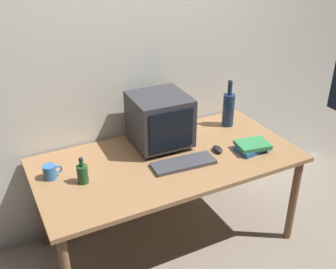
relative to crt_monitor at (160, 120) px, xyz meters
The scene contains 10 objects.
ground_plane 0.93m from the crt_monitor, 100.53° to the right, with size 6.00×6.00×0.00m, color gray.
back_wall 0.46m from the crt_monitor, 96.96° to the left, with size 4.00×0.08×2.50m, color silver.
desk 0.33m from the crt_monitor, 100.53° to the right, with size 1.77×0.88×0.72m.
crt_monitor is the anchor object (origin of this frame).
keyboard 0.37m from the crt_monitor, 87.28° to the right, with size 0.42×0.15×0.02m, color #3F3F47.
computer_mouse 0.45m from the crt_monitor, 41.64° to the right, with size 0.06×0.10×0.04m, color black.
bottle_tall 0.61m from the crt_monitor, ahead, with size 0.09×0.09×0.37m.
bottle_short 0.67m from the crt_monitor, 160.98° to the right, with size 0.07×0.07×0.18m.
book_stack 0.67m from the crt_monitor, 34.77° to the right, with size 0.25×0.20×0.06m.
mug 0.81m from the crt_monitor, behind, with size 0.12×0.08×0.09m.
Camera 1 is at (-1.05, -2.05, 2.10)m, focal length 42.72 mm.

